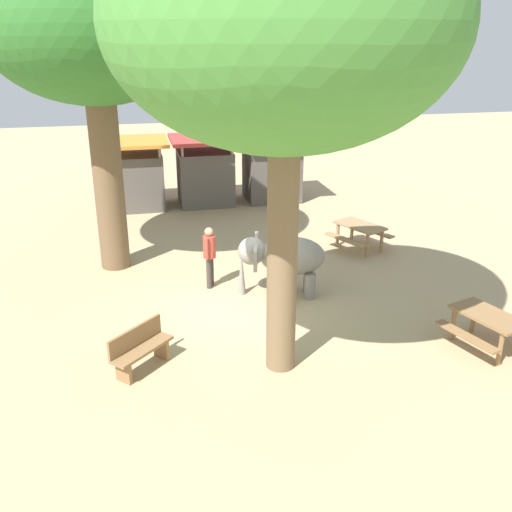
{
  "coord_description": "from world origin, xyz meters",
  "views": [
    {
      "loc": [
        -2.29,
        -12.4,
        6.27
      ],
      "look_at": [
        0.75,
        1.22,
        0.8
      ],
      "focal_mm": 40.75,
      "sensor_mm": 36.0,
      "label": 1
    }
  ],
  "objects_px": {
    "shade_tree_main": "(94,28)",
    "market_stall_white": "(272,171)",
    "market_stall_red": "(205,174)",
    "elephant": "(283,258)",
    "person_handler": "(209,253)",
    "market_stall_orange": "(135,178)",
    "wooden_bench": "(140,347)",
    "picnic_table_far": "(488,323)",
    "shade_tree_secondary": "(286,24)",
    "picnic_table_near": "(360,231)"
  },
  "relations": [
    {
      "from": "shade_tree_main",
      "to": "market_stall_white",
      "type": "relative_size",
      "value": 3.31
    },
    {
      "from": "market_stall_red",
      "to": "elephant",
      "type": "bearing_deg",
      "value": -85.08
    },
    {
      "from": "shade_tree_main",
      "to": "market_stall_red",
      "type": "distance_m",
      "value": 8.43
    },
    {
      "from": "person_handler",
      "to": "market_stall_orange",
      "type": "xyz_separation_m",
      "value": [
        -1.63,
        7.76,
        0.19
      ]
    },
    {
      "from": "wooden_bench",
      "to": "picnic_table_far",
      "type": "bearing_deg",
      "value": 129.82
    },
    {
      "from": "wooden_bench",
      "to": "picnic_table_far",
      "type": "relative_size",
      "value": 0.68
    },
    {
      "from": "elephant",
      "to": "market_stall_orange",
      "type": "bearing_deg",
      "value": -54.63
    },
    {
      "from": "market_stall_red",
      "to": "shade_tree_secondary",
      "type": "bearing_deg",
      "value": -90.8
    },
    {
      "from": "shade_tree_main",
      "to": "picnic_table_near",
      "type": "relative_size",
      "value": 4.19
    },
    {
      "from": "shade_tree_secondary",
      "to": "picnic_table_near",
      "type": "relative_size",
      "value": 4.27
    },
    {
      "from": "person_handler",
      "to": "picnic_table_far",
      "type": "bearing_deg",
      "value": -14.82
    },
    {
      "from": "elephant",
      "to": "shade_tree_main",
      "type": "xyz_separation_m",
      "value": [
        -4.12,
        2.85,
        5.31
      ]
    },
    {
      "from": "person_handler",
      "to": "market_stall_red",
      "type": "relative_size",
      "value": 0.64
    },
    {
      "from": "shade_tree_main",
      "to": "wooden_bench",
      "type": "xyz_separation_m",
      "value": [
        0.5,
        -5.58,
        -5.81
      ]
    },
    {
      "from": "shade_tree_main",
      "to": "market_stall_red",
      "type": "xyz_separation_m",
      "value": [
        3.38,
        5.76,
        -5.14
      ]
    },
    {
      "from": "market_stall_orange",
      "to": "elephant",
      "type": "bearing_deg",
      "value": -68.78
    },
    {
      "from": "market_stall_red",
      "to": "market_stall_white",
      "type": "distance_m",
      "value": 2.6
    },
    {
      "from": "person_handler",
      "to": "shade_tree_secondary",
      "type": "xyz_separation_m",
      "value": [
        0.81,
        -4.07,
        5.39
      ]
    },
    {
      "from": "wooden_bench",
      "to": "market_stall_white",
      "type": "height_order",
      "value": "market_stall_white"
    },
    {
      "from": "person_handler",
      "to": "wooden_bench",
      "type": "height_order",
      "value": "person_handler"
    },
    {
      "from": "wooden_bench",
      "to": "person_handler",
      "type": "bearing_deg",
      "value": -162.16
    },
    {
      "from": "shade_tree_main",
      "to": "market_stall_orange",
      "type": "distance_m",
      "value": 7.76
    },
    {
      "from": "shade_tree_secondary",
      "to": "market_stall_red",
      "type": "bearing_deg",
      "value": 89.2
    },
    {
      "from": "shade_tree_secondary",
      "to": "wooden_bench",
      "type": "distance_m",
      "value": 6.48
    },
    {
      "from": "wooden_bench",
      "to": "market_stall_red",
      "type": "distance_m",
      "value": 11.72
    },
    {
      "from": "elephant",
      "to": "person_handler",
      "type": "xyz_separation_m",
      "value": [
        -1.71,
        0.85,
        -0.03
      ]
    },
    {
      "from": "picnic_table_near",
      "to": "market_stall_white",
      "type": "distance_m",
      "value": 6.14
    },
    {
      "from": "person_handler",
      "to": "wooden_bench",
      "type": "relative_size",
      "value": 1.26
    },
    {
      "from": "wooden_bench",
      "to": "picnic_table_near",
      "type": "bearing_deg",
      "value": 174.35
    },
    {
      "from": "elephant",
      "to": "market_stall_red",
      "type": "bearing_deg",
      "value": -70.92
    },
    {
      "from": "elephant",
      "to": "picnic_table_far",
      "type": "xyz_separation_m",
      "value": [
        3.47,
        -3.48,
        -0.39
      ]
    },
    {
      "from": "elephant",
      "to": "picnic_table_near",
      "type": "height_order",
      "value": "elephant"
    },
    {
      "from": "picnic_table_near",
      "to": "market_stall_red",
      "type": "height_order",
      "value": "market_stall_red"
    },
    {
      "from": "picnic_table_far",
      "to": "market_stall_orange",
      "type": "xyz_separation_m",
      "value": [
        -6.81,
        12.09,
        0.55
      ]
    },
    {
      "from": "person_handler",
      "to": "market_stall_red",
      "type": "height_order",
      "value": "market_stall_red"
    },
    {
      "from": "wooden_bench",
      "to": "market_stall_orange",
      "type": "distance_m",
      "value": 11.37
    },
    {
      "from": "picnic_table_far",
      "to": "market_stall_orange",
      "type": "height_order",
      "value": "market_stall_orange"
    },
    {
      "from": "picnic_table_near",
      "to": "market_stall_red",
      "type": "distance_m",
      "value": 7.14
    },
    {
      "from": "shade_tree_secondary",
      "to": "picnic_table_near",
      "type": "height_order",
      "value": "shade_tree_secondary"
    },
    {
      "from": "picnic_table_near",
      "to": "market_stall_white",
      "type": "xyz_separation_m",
      "value": [
        -1.25,
        5.99,
        0.55
      ]
    },
    {
      "from": "market_stall_orange",
      "to": "market_stall_red",
      "type": "bearing_deg",
      "value": 0.0
    },
    {
      "from": "shade_tree_secondary",
      "to": "picnic_table_far",
      "type": "xyz_separation_m",
      "value": [
        4.38,
        -0.26,
        -5.75
      ]
    },
    {
      "from": "market_stall_white",
      "to": "elephant",
      "type": "bearing_deg",
      "value": -102.19
    },
    {
      "from": "person_handler",
      "to": "picnic_table_near",
      "type": "bearing_deg",
      "value": 45.2
    },
    {
      "from": "picnic_table_far",
      "to": "shade_tree_secondary",
      "type": "bearing_deg",
      "value": -111.13
    },
    {
      "from": "wooden_bench",
      "to": "market_stall_white",
      "type": "xyz_separation_m",
      "value": [
        5.48,
        11.34,
        0.67
      ]
    },
    {
      "from": "person_handler",
      "to": "shade_tree_main",
      "type": "relative_size",
      "value": 0.19
    },
    {
      "from": "market_stall_white",
      "to": "market_stall_orange",
      "type": "bearing_deg",
      "value": 180.0
    },
    {
      "from": "shade_tree_main",
      "to": "picnic_table_near",
      "type": "distance_m",
      "value": 9.2
    },
    {
      "from": "market_stall_orange",
      "to": "shade_tree_main",
      "type": "bearing_deg",
      "value": -97.67
    }
  ]
}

